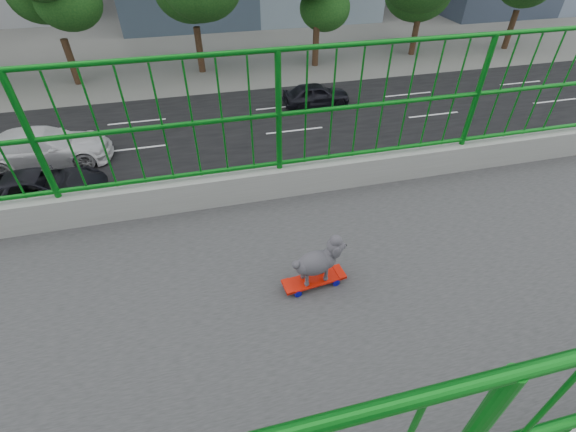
% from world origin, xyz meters
% --- Properties ---
extents(road, '(18.00, 90.00, 0.02)m').
position_xyz_m(road, '(-13.00, 0.00, 0.01)').
color(road, black).
rests_on(road, ground).
extents(skateboard, '(0.20, 0.51, 0.07)m').
position_xyz_m(skateboard, '(-0.14, 3.98, 7.05)').
color(skateboard, red).
rests_on(skateboard, footbridge).
extents(poodle, '(0.21, 0.43, 0.36)m').
position_xyz_m(poodle, '(-0.14, 4.01, 7.26)').
color(poodle, '#2A282D').
rests_on(poodle, skateboard).
extents(car_1, '(1.44, 4.12, 1.36)m').
position_xyz_m(car_1, '(-9.20, -1.20, 0.68)').
color(car_1, silver).
rests_on(car_1, ground).
extents(car_2, '(2.24, 4.86, 1.35)m').
position_xyz_m(car_2, '(-12.40, -3.10, 0.68)').
color(car_2, black).
rests_on(car_2, ground).
extents(car_3, '(2.25, 5.54, 1.61)m').
position_xyz_m(car_3, '(-15.60, -3.59, 0.80)').
color(car_3, silver).
rests_on(car_3, ground).
extents(car_4, '(1.53, 3.81, 1.30)m').
position_xyz_m(car_4, '(-18.80, 9.99, 0.65)').
color(car_4, black).
rests_on(car_4, ground).
extents(car_5, '(1.58, 4.54, 1.50)m').
position_xyz_m(car_5, '(-6.00, 4.09, 0.75)').
color(car_5, red).
rests_on(car_5, ground).
extents(car_6, '(2.52, 5.47, 1.52)m').
position_xyz_m(car_6, '(-9.20, 15.35, 0.76)').
color(car_6, red).
rests_on(car_6, ground).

